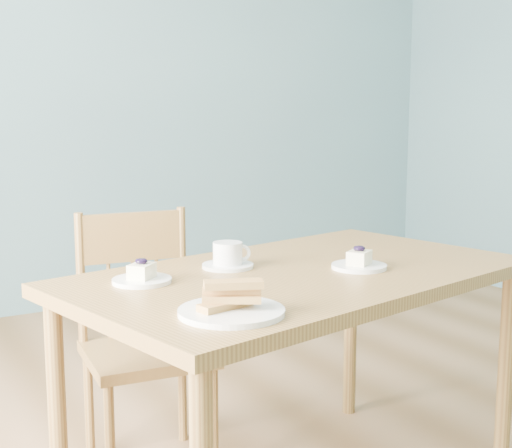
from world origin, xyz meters
The scene contains 7 objects.
room centered at (0.00, 0.00, 1.35)m, with size 5.01×5.01×2.71m.
dining_table centered at (-0.15, 0.00, 0.65)m, with size 1.47×1.03×0.72m.
dining_chair centered at (-0.46, 0.45, 0.43)m, with size 0.42×0.41×0.85m.
cheesecake_plate_near centered at (0.01, -0.07, 0.74)m, with size 0.16×0.16×0.07m.
cheesecake_plate_far centered at (-0.60, 0.09, 0.74)m, with size 0.16×0.16×0.07m.
coffee_cup centered at (-0.31, 0.14, 0.75)m, with size 0.15×0.15×0.08m.
biscotti_plate centered at (-0.54, -0.30, 0.74)m, with size 0.24×0.24×0.08m.
Camera 1 is at (-1.27, -1.68, 1.17)m, focal length 50.00 mm.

